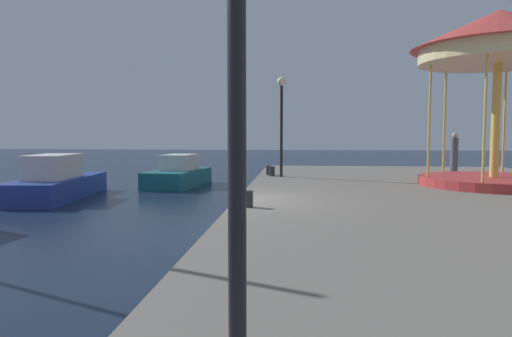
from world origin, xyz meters
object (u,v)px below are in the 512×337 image
motorboat_blue (56,182)px  person_by_the_water (454,153)px  carousel (498,53)px  bollard_center (248,199)px  bollard_south (272,171)px  bollard_north (269,170)px  lamp_post_mid_promenade (282,108)px  motorboat_teal (178,174)px

motorboat_blue → person_by_the_water: bearing=16.1°
carousel → person_by_the_water: carousel is taller
bollard_center → person_by_the_water: person_by_the_water is taller
bollard_south → bollard_north: same height
motorboat_blue → carousel: (16.10, -1.23, 4.57)m
carousel → lamp_post_mid_promenade: size_ratio=1.44×
motorboat_blue → bollard_center: size_ratio=14.44×
carousel → person_by_the_water: size_ratio=3.24×
motorboat_blue → bollard_south: motorboat_blue is taller
motorboat_blue → carousel: size_ratio=0.99×
motorboat_blue → motorboat_teal: bearing=50.5°
bollard_south → bollard_center: 8.10m
lamp_post_mid_promenade → carousel: bearing=-20.1°
person_by_the_water → motorboat_teal: bearing=-178.6°
carousel → bollard_north: bearing=156.4°
motorboat_blue → bollard_center: (8.32, -6.44, 0.36)m
motorboat_blue → person_by_the_water: 17.52m
motorboat_teal → bollard_south: (4.72, -2.88, 0.42)m
bollard_center → bollard_south: bearing=89.1°
lamp_post_mid_promenade → bollard_south: (-0.40, 0.25, -2.58)m
motorboat_teal → person_by_the_water: (13.06, 0.31, 1.07)m
lamp_post_mid_promenade → person_by_the_water: size_ratio=2.24×
motorboat_blue → bollard_north: 8.59m
motorboat_blue → motorboat_teal: size_ratio=1.27×
lamp_post_mid_promenade → person_by_the_water: lamp_post_mid_promenade is taller
bollard_north → bollard_center: 8.62m
motorboat_blue → bollard_north: bearing=14.7°
person_by_the_water → carousel: bearing=-96.5°
motorboat_teal → bollard_center: size_ratio=11.41×
bollard_center → person_by_the_water: 14.13m
person_by_the_water → lamp_post_mid_promenade: bearing=-156.6°
carousel → person_by_the_water: bearing=83.5°
lamp_post_mid_promenade → bollard_center: size_ratio=10.09×
motorboat_teal → lamp_post_mid_promenade: bearing=-31.4°
motorboat_blue → motorboat_teal: motorboat_blue is taller
person_by_the_water → bollard_south: bearing=-159.1°
bollard_center → bollard_north: bearing=90.2°
carousel → bollard_south: size_ratio=14.57×
bollard_center → motorboat_blue: bearing=142.3°
carousel → bollard_south: carousel is taller
bollard_north → person_by_the_water: (8.50, 2.67, 0.64)m
motorboat_teal → person_by_the_water: bearing=1.4°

